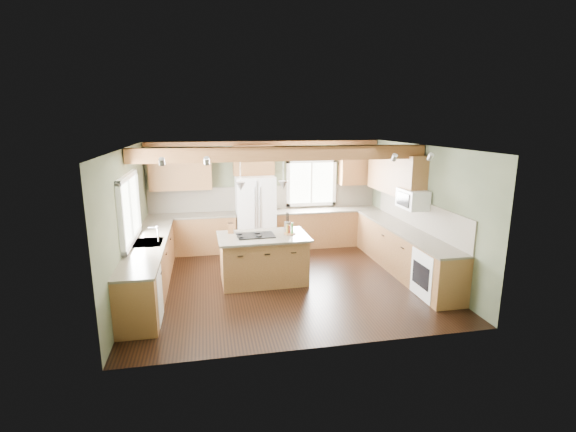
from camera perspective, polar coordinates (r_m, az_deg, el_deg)
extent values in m
plane|color=black|center=(8.25, -0.49, -8.88)|extent=(5.60, 5.60, 0.00)
plane|color=silver|center=(7.67, -0.52, 9.45)|extent=(5.60, 5.60, 0.00)
plane|color=#3F4933|center=(10.28, -3.09, 3.03)|extent=(5.60, 0.00, 5.60)
plane|color=#3F4933|center=(7.85, -21.01, -0.94)|extent=(0.00, 5.00, 5.00)
plane|color=#3F4933|center=(8.81, 17.70, 0.74)|extent=(0.00, 5.00, 5.00)
cube|color=brown|center=(7.78, -0.66, 8.53)|extent=(5.55, 0.26, 0.26)
cube|color=brown|center=(10.04, -3.10, 9.92)|extent=(5.55, 0.20, 0.10)
cube|color=brown|center=(10.28, -3.08, 2.52)|extent=(5.58, 0.03, 0.58)
cube|color=brown|center=(8.86, 17.42, 0.24)|extent=(0.03, 3.70, 0.58)
cube|color=brown|center=(10.08, -12.92, -2.50)|extent=(2.02, 0.60, 0.88)
cube|color=#4B4337|center=(9.97, -13.05, 0.05)|extent=(2.06, 0.64, 0.04)
cube|color=brown|center=(10.49, 5.29, -1.62)|extent=(2.62, 0.60, 0.88)
cube|color=#4B4337|center=(10.38, 5.34, 0.84)|extent=(2.66, 0.64, 0.04)
cube|color=brown|center=(8.09, -18.36, -6.69)|extent=(0.60, 3.70, 0.88)
cube|color=#4B4337|center=(7.96, -18.59, -3.57)|extent=(0.64, 3.74, 0.04)
cube|color=brown|center=(8.93, 15.47, -4.66)|extent=(0.60, 3.70, 0.88)
cube|color=#4B4337|center=(8.80, 15.65, -1.81)|extent=(0.64, 3.74, 0.04)
cube|color=brown|center=(9.93, -14.50, 6.08)|extent=(1.40, 0.35, 0.90)
cube|color=brown|center=(9.96, -4.73, 7.62)|extent=(0.96, 0.35, 0.70)
cube|color=brown|center=(9.41, 14.41, 5.72)|extent=(0.35, 2.20, 0.90)
cube|color=brown|center=(10.59, 9.50, 6.71)|extent=(0.90, 0.35, 0.90)
cube|color=white|center=(7.85, -20.96, 0.92)|extent=(0.04, 1.60, 1.05)
cube|color=white|center=(10.44, 3.18, 4.57)|extent=(1.10, 0.04, 1.00)
cube|color=#262628|center=(7.95, -18.59, -3.53)|extent=(0.50, 0.65, 0.03)
cylinder|color=#B2B2B7|center=(7.89, -17.37, -2.48)|extent=(0.02, 0.02, 0.28)
cube|color=white|center=(6.89, -19.55, -10.35)|extent=(0.60, 0.60, 0.84)
cube|color=white|center=(7.85, 19.64, -7.48)|extent=(0.60, 0.72, 0.84)
cube|color=white|center=(8.61, 16.69, 2.25)|extent=(0.40, 0.70, 0.38)
cone|color=#B2B2B7|center=(7.74, -6.50, 4.03)|extent=(0.18, 0.18, 0.16)
cone|color=#B2B2B7|center=(7.86, -0.65, 4.25)|extent=(0.18, 0.18, 0.16)
cube|color=white|center=(9.95, -4.47, 0.33)|extent=(0.90, 0.74, 1.80)
cube|color=brown|center=(8.13, -3.41, -5.94)|extent=(1.62, 1.01, 0.88)
cube|color=#4B4337|center=(7.99, -3.45, -2.82)|extent=(1.73, 1.12, 0.04)
cube|color=black|center=(7.97, -4.41, -2.66)|extent=(0.70, 0.48, 0.02)
cube|color=brown|center=(8.19, -7.85, -1.73)|extent=(0.12, 0.10, 0.18)
cylinder|color=#473C39|center=(8.38, -0.08, -1.33)|extent=(0.13, 0.13, 0.16)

